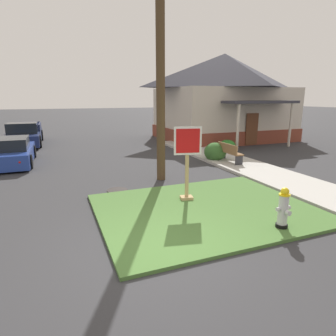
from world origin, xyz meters
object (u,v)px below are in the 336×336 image
Objects in this scene: pickup_truck_navy at (24,135)px; utility_pole at (160,43)px; stop_sign at (187,164)px; street_bench at (229,152)px; fire_hydrant at (283,209)px; manhole_cover at (117,190)px; parked_sedan_blue at (12,153)px.

utility_pole is (5.42, -10.97, 4.21)m from pickup_truck_navy.
street_bench is at bearing 43.52° from stop_sign.
fire_hydrant reaches higher than street_bench.
street_bench is at bearing 66.75° from fire_hydrant.
utility_pole reaches higher than pickup_truck_navy.
utility_pole is (-1.11, 5.08, 4.29)m from fire_hydrant.
manhole_cover is 0.17× the size of parked_sedan_blue.
parked_sedan_blue reaches higher than street_bench.
street_bench is 5.82m from utility_pole.
manhole_cover is 0.07× the size of utility_pole.
street_bench is at bearing 17.61° from utility_pole.
parked_sedan_blue is 2.66× the size of street_bench.
street_bench is (9.32, -3.73, 0.05)m from parked_sedan_blue.
stop_sign is 9.23m from parked_sedan_blue.
stop_sign is 0.23× the size of utility_pole.
fire_hydrant is at bearing -56.08° from manhole_cover.
pickup_truck_navy is (-5.29, 13.51, -0.54)m from stop_sign.
parked_sedan_blue is (-3.68, 5.65, 0.53)m from manhole_cover.
fire_hydrant is 5.29m from manhole_cover.
stop_sign is 0.51× the size of parked_sedan_blue.
stop_sign reaches higher than manhole_cover.
utility_pole is (5.51, -4.94, 4.28)m from parked_sedan_blue.
pickup_truck_navy is 12.94m from utility_pole.
parked_sedan_blue is at bearing 158.18° from street_bench.
pickup_truck_navy is 0.59× the size of utility_pole.
fire_hydrant is at bearing -77.71° from utility_pole.
pickup_truck_navy is at bearing 89.10° from parked_sedan_blue.
parked_sedan_blue is (-6.62, 10.02, 0.00)m from fire_hydrant.
fire_hydrant is 0.61× the size of street_bench.
street_bench is at bearing 18.80° from manhole_cover.
manhole_cover is at bearing -158.79° from utility_pole.
pickup_truck_navy is at bearing 107.08° from manhole_cover.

